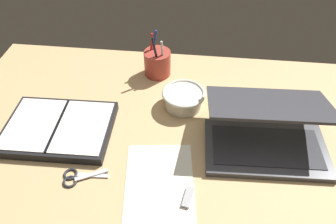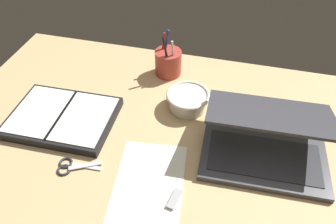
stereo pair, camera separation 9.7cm
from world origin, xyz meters
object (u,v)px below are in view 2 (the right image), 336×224
planner (63,117)px  laptop (266,143)px  scissors (70,166)px  bowl (188,100)px  pen_cup (168,62)px

planner → laptop: bearing=0.2°
scissors → bowl: bearing=35.2°
laptop → planner: bearing=179.2°
bowl → pen_cup: 20.07cm
pen_cup → planner: bearing=-128.5°
pen_cup → planner: (-26.15, -32.83, -3.33)cm
pen_cup → laptop: bearing=-40.6°
pen_cup → planner: 42.11cm
laptop → planner: (-62.30, -1.84, -3.24)cm
planner → pen_cup: bearing=49.9°
pen_cup → scissors: pen_cup is taller
pen_cup → planner: size_ratio=0.51×
laptop → scissors: 55.24cm
laptop → planner: size_ratio=1.10×
bowl → scissors: bearing=-129.7°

